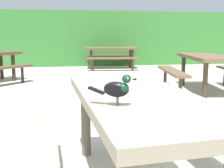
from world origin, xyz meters
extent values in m
cube|color=#387A33|center=(0.00, 9.19, 1.02)|extent=(28.00, 1.84, 2.05)
cube|color=gray|center=(-0.12, -0.16, 0.70)|extent=(0.89, 1.85, 0.07)
cylinder|color=#635B4C|center=(-0.43, 0.52, 0.33)|extent=(0.09, 0.09, 0.67)
cylinder|color=#635B4C|center=(0.10, 0.56, 0.33)|extent=(0.09, 0.09, 0.67)
cube|color=gray|center=(-0.81, -0.21, 0.41)|extent=(0.41, 1.73, 0.05)
cylinder|color=#635B4C|center=(-0.86, 0.43, 0.20)|extent=(0.07, 0.07, 0.39)
cube|color=gray|center=(0.58, -0.11, 0.41)|extent=(0.41, 1.73, 0.05)
cylinder|color=#635B4C|center=(0.53, 0.53, 0.20)|extent=(0.07, 0.07, 0.39)
ellipsoid|color=black|center=(-0.32, -0.48, 0.84)|extent=(0.17, 0.13, 0.09)
ellipsoid|color=#0F3823|center=(-0.28, -0.50, 0.84)|extent=(0.09, 0.08, 0.06)
sphere|color=#0F3823|center=(-0.27, -0.50, 0.90)|extent=(0.05, 0.05, 0.05)
sphere|color=#EAE08C|center=(-0.25, -0.49, 0.90)|extent=(0.01, 0.01, 0.01)
sphere|color=#EAE08C|center=(-0.26, -0.53, 0.90)|extent=(0.01, 0.01, 0.01)
cone|color=black|center=(-0.23, -0.52, 0.90)|extent=(0.03, 0.03, 0.02)
cube|color=black|center=(-0.43, -0.42, 0.82)|extent=(0.10, 0.08, 0.04)
cylinder|color=#47423D|center=(-0.31, -0.47, 0.77)|extent=(0.01, 0.01, 0.05)
cylinder|color=#47423D|center=(-0.32, -0.49, 0.77)|extent=(0.01, 0.01, 0.05)
cylinder|color=#382B1D|center=(-1.95, 5.25, 0.33)|extent=(0.09, 0.09, 0.67)
cylinder|color=#382B1D|center=(-2.33, 5.62, 0.33)|extent=(0.09, 0.09, 0.67)
cylinder|color=#382B1D|center=(-1.69, 4.90, 0.20)|extent=(0.07, 0.07, 0.39)
cube|color=brown|center=(0.93, 7.45, 0.70)|extent=(1.86, 0.92, 0.07)
cylinder|color=#423324|center=(1.60, 7.13, 0.33)|extent=(0.09, 0.09, 0.67)
cylinder|color=#423324|center=(1.65, 7.65, 0.33)|extent=(0.09, 0.09, 0.67)
cylinder|color=#423324|center=(0.20, 7.25, 0.33)|extent=(0.09, 0.09, 0.67)
cylinder|color=#423324|center=(0.25, 7.78, 0.33)|extent=(0.09, 0.09, 0.67)
cube|color=brown|center=(0.86, 6.76, 0.41)|extent=(1.73, 0.43, 0.05)
cylinder|color=#423324|center=(1.50, 6.70, 0.20)|extent=(0.07, 0.07, 0.39)
cylinder|color=#423324|center=(0.23, 6.81, 0.20)|extent=(0.07, 0.07, 0.39)
cube|color=brown|center=(0.99, 8.15, 0.41)|extent=(1.73, 0.43, 0.05)
cylinder|color=#423324|center=(1.63, 8.09, 0.20)|extent=(0.07, 0.07, 0.39)
cylinder|color=#423324|center=(0.35, 8.21, 0.20)|extent=(0.07, 0.07, 0.39)
cube|color=brown|center=(2.24, 3.26, 0.70)|extent=(0.99, 1.89, 0.07)
cylinder|color=#423324|center=(2.59, 3.92, 0.33)|extent=(0.09, 0.09, 0.67)
cylinder|color=#423324|center=(2.07, 3.99, 0.33)|extent=(0.09, 0.09, 0.67)
cylinder|color=#423324|center=(1.88, 2.60, 0.33)|extent=(0.09, 0.09, 0.67)
cube|color=brown|center=(1.54, 3.35, 0.41)|extent=(0.51, 1.73, 0.05)
cylinder|color=#423324|center=(1.63, 3.99, 0.20)|extent=(0.07, 0.07, 0.39)
cylinder|color=#423324|center=(1.46, 2.72, 0.20)|extent=(0.07, 0.07, 0.39)
camera|label=1|loc=(-0.59, -1.98, 1.14)|focal=43.94mm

